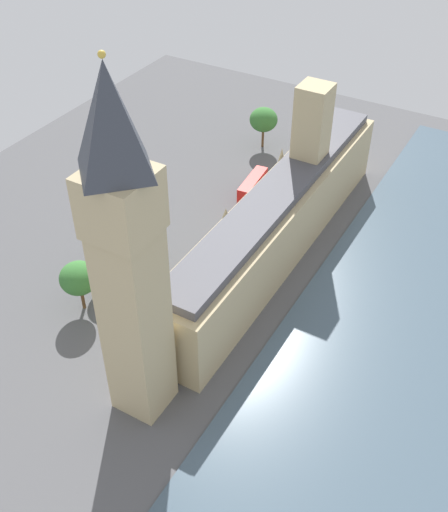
{
  "coord_description": "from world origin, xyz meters",
  "views": [
    {
      "loc": [
        -38.5,
        82.44,
        72.44
      ],
      "look_at": [
        1.0,
        13.84,
        7.68
      ],
      "focal_mm": 43.53,
      "sensor_mm": 36.0,
      "label": 1
    }
  ],
  "objects": [
    {
      "name": "plane_tree_by_river_gate",
      "position": [
        18.23,
        -34.22,
        6.88
      ],
      "size": [
        6.42,
        6.42,
        9.64
      ],
      "color": "brown",
      "rests_on": "ground"
    },
    {
      "name": "pedestrian_kerbside",
      "position": [
        5.62,
        -28.03,
        0.67
      ],
      "size": [
        0.62,
        0.54,
        1.5
      ],
      "rotation": [
        0.0,
        0.0,
        1.22
      ],
      "color": "maroon",
      "rests_on": "ground"
    },
    {
      "name": "ground_plane",
      "position": [
        0.0,
        0.0,
        0.0
      ],
      "size": [
        139.67,
        139.67,
        0.0
      ],
      "primitive_type": "plane",
      "color": "#565659"
    },
    {
      "name": "plane_tree_far_end",
      "position": [
        19.16,
        29.19,
        6.53
      ],
      "size": [
        6.28,
        6.28,
        9.23
      ],
      "color": "brown",
      "rests_on": "ground"
    },
    {
      "name": "plane_tree_opposite_hall",
      "position": [
        19.51,
        21.02,
        6.72
      ],
      "size": [
        6.22,
        6.22,
        9.39
      ],
      "color": "brown",
      "rests_on": "ground"
    },
    {
      "name": "car_white_under_trees",
      "position": [
        9.98,
        20.0,
        0.89
      ],
      "size": [
        2.0,
        4.44,
        1.74
      ],
      "rotation": [
        0.0,
        0.0,
        0.05
      ],
      "color": "silver",
      "rests_on": "ground"
    },
    {
      "name": "river_thames",
      "position": [
        -31.25,
        0.0,
        0.12
      ],
      "size": [
        40.38,
        125.7,
        0.25
      ],
      "primitive_type": "cube",
      "color": "#475B6B",
      "rests_on": "ground"
    },
    {
      "name": "plane_tree_trailing",
      "position": [
        17.44,
        17.95,
        5.91
      ],
      "size": [
        6.35,
        6.35,
        8.63
      ],
      "color": "brown",
      "rests_on": "ground"
    },
    {
      "name": "parliament_building",
      "position": [
        -1.99,
        -1.02,
        7.58
      ],
      "size": [
        10.22,
        69.67,
        27.98
      ],
      "color": "tan",
      "rests_on": "ground"
    },
    {
      "name": "pedestrian_leading",
      "position": [
        6.2,
        -15.74,
        0.73
      ],
      "size": [
        0.57,
        0.46,
        1.62
      ],
      "rotation": [
        0.0,
        0.0,
        4.73
      ],
      "color": "#336B60",
      "rests_on": "ground"
    },
    {
      "name": "double_decker_bus_midblock",
      "position": [
        10.16,
        -13.84,
        2.63
      ],
      "size": [
        3.5,
        10.69,
        4.75
      ],
      "rotation": [
        0.0,
        0.0,
        3.24
      ],
      "color": "red",
      "rests_on": "ground"
    },
    {
      "name": "pedestrian_near_tower",
      "position": [
        5.86,
        10.27,
        0.75
      ],
      "size": [
        0.6,
        0.68,
        1.66
      ],
      "rotation": [
        0.0,
        0.0,
        0.37
      ],
      "color": "#336B60",
      "rests_on": "ground"
    },
    {
      "name": "clock_tower",
      "position": [
        -0.74,
        39.52,
        26.4
      ],
      "size": [
        7.78,
        7.78,
        51.08
      ],
      "color": "tan",
      "rests_on": "ground"
    },
    {
      "name": "street_lamp_slot_10",
      "position": [
        18.27,
        11.66,
        4.56
      ],
      "size": [
        0.56,
        0.56,
        6.57
      ],
      "color": "black",
      "rests_on": "ground"
    },
    {
      "name": "car_blue_corner",
      "position": [
        8.27,
        4.58,
        0.88
      ],
      "size": [
        2.07,
        4.34,
        1.74
      ],
      "rotation": [
        0.0,
        0.0,
        3.22
      ],
      "color": "navy",
      "rests_on": "ground"
    }
  ]
}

